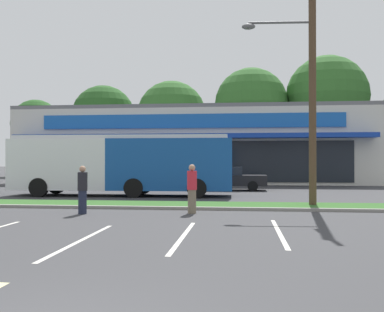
{
  "coord_description": "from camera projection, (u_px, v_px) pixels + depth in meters",
  "views": [
    {
      "loc": [
        2.23,
        -4.36,
        1.93
      ],
      "look_at": [
        -0.27,
        18.1,
        2.14
      ],
      "focal_mm": 41.62,
      "sensor_mm": 36.0,
      "label": 1
    }
  ],
  "objects": [
    {
      "name": "parking_stripe_1",
      "position": [
        81.0,
        240.0,
        10.66
      ],
      "size": [
        0.12,
        4.8,
        0.01
      ],
      "primitive_type": "cube",
      "color": "silver",
      "rests_on": "ground_plane"
    },
    {
      "name": "storefront_building",
      "position": [
        196.0,
        146.0,
        40.05
      ],
      "size": [
        29.59,
        12.28,
        6.37
      ],
      "color": "beige",
      "rests_on": "ground_plane"
    },
    {
      "name": "pedestrian_near_bench",
      "position": [
        83.0,
        190.0,
        15.93
      ],
      "size": [
        0.35,
        0.35,
        1.73
      ],
      "rotation": [
        0.0,
        0.0,
        6.24
      ],
      "color": "#1E2338",
      "rests_on": "ground_plane"
    },
    {
      "name": "tree_left",
      "position": [
        103.0,
        117.0,
        50.45
      ],
      "size": [
        7.18,
        7.18,
        10.4
      ],
      "color": "#473323",
      "rests_on": "ground_plane"
    },
    {
      "name": "parking_stripe_3",
      "position": [
        279.0,
        232.0,
        11.86
      ],
      "size": [
        0.12,
        4.8,
        0.01
      ],
      "primitive_type": "cube",
      "color": "silver",
      "rests_on": "ground_plane"
    },
    {
      "name": "parking_stripe_2",
      "position": [
        183.0,
        236.0,
        11.27
      ],
      "size": [
        0.12,
        4.8,
        0.01
      ],
      "primitive_type": "cube",
      "color": "silver",
      "rests_on": "ground_plane"
    },
    {
      "name": "grass_median",
      "position": [
        188.0,
        205.0,
        18.48
      ],
      "size": [
        56.0,
        2.2,
        0.12
      ],
      "primitive_type": "cube",
      "color": "#2D5B23",
      "rests_on": "ground_plane"
    },
    {
      "name": "tree_mid_left",
      "position": [
        172.0,
        116.0,
        48.29
      ],
      "size": [
        7.48,
        7.48,
        10.52
      ],
      "color": "#473323",
      "rests_on": "ground_plane"
    },
    {
      "name": "car_3",
      "position": [
        229.0,
        178.0,
        28.47
      ],
      "size": [
        4.69,
        2.0,
        1.48
      ],
      "color": "black",
      "rests_on": "ground_plane"
    },
    {
      "name": "curb_lip",
      "position": [
        184.0,
        208.0,
        17.27
      ],
      "size": [
        56.0,
        0.24,
        0.12
      ],
      "primitive_type": "cube",
      "color": "gray",
      "rests_on": "ground_plane"
    },
    {
      "name": "city_bus",
      "position": [
        122.0,
        163.0,
        24.04
      ],
      "size": [
        11.95,
        2.92,
        3.25
      ],
      "rotation": [
        0.0,
        0.0,
        3.17
      ],
      "color": "#144793",
      "rests_on": "ground_plane"
    },
    {
      "name": "pedestrian_by_pole",
      "position": [
        192.0,
        189.0,
        16.11
      ],
      "size": [
        0.36,
        0.36,
        1.77
      ],
      "rotation": [
        0.0,
        0.0,
        6.06
      ],
      "color": "#726651",
      "rests_on": "ground_plane"
    },
    {
      "name": "tree_mid",
      "position": [
        251.0,
        105.0,
        46.19
      ],
      "size": [
        7.59,
        7.59,
        11.51
      ],
      "color": "#473323",
      "rests_on": "ground_plane"
    },
    {
      "name": "utility_pole",
      "position": [
        309.0,
        70.0,
        18.17
      ],
      "size": [
        3.02,
        2.4,
        10.53
      ],
      "color": "#4C3826",
      "rests_on": "ground_plane"
    },
    {
      "name": "tree_far_left",
      "position": [
        36.0,
        124.0,
        52.96
      ],
      "size": [
        5.81,
        5.81,
        9.14
      ],
      "color": "#473323",
      "rests_on": "ground_plane"
    },
    {
      "name": "tree_mid_right",
      "position": [
        327.0,
        96.0,
        45.69
      ],
      "size": [
        8.38,
        8.38,
        12.67
      ],
      "color": "#473323",
      "rests_on": "ground_plane"
    }
  ]
}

